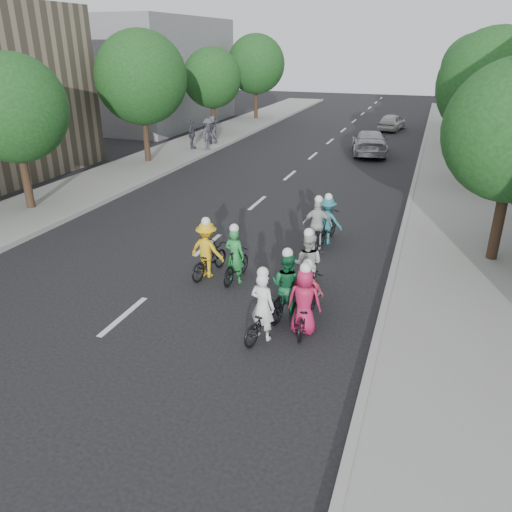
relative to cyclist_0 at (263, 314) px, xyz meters
The scene contains 27 objects.
ground 3.61m from the cyclist_0, behind, with size 120.00×120.00×0.00m, color black.
sidewalk_left 15.08m from the cyclist_0, 140.01° to the left, with size 4.00×80.00×0.15m, color gray.
curb_left 13.65m from the cyclist_0, 134.74° to the left, with size 0.18×80.00×0.18m, color #999993.
sidewalk_right 10.67m from the cyclist_0, 65.33° to the left, with size 4.00×80.00×0.15m, color gray.
curb_right 10.02m from the cyclist_0, 75.53° to the left, with size 0.18×80.00×0.18m, color #999993.
bldg_sw 34.07m from the cyclist_0, 125.22° to the left, with size 10.00×14.00×8.00m, color slate.
tree_l_2 13.49m from the cyclist_0, 154.17° to the left, with size 4.00×4.00×5.97m.
tree_l_3 19.22m from the cyclist_0, 128.66° to the left, with size 4.80×4.80×6.93m.
tree_l_4 26.66m from the cyclist_0, 116.38° to the left, with size 4.00×4.00×5.97m.
tree_l_5 34.96m from the cyclist_0, 109.77° to the left, with size 4.80×4.80×6.93m.
tree_r_1 16.64m from the cyclist_0, 71.05° to the left, with size 4.80×4.80×6.93m.
tree_r_2 25.08m from the cyclist_0, 77.80° to the left, with size 4.00×4.00×5.97m.
tree_r_3 33.93m from the cyclist_0, 81.04° to the left, with size 4.80×4.80×6.93m.
cyclist_0 is the anchor object (origin of this frame).
cyclist_1 1.18m from the cyclist_0, 79.22° to the left, with size 0.91×1.78×1.80m.
cyclist_2 3.62m from the cyclist_0, 134.79° to the left, with size 1.14×1.80×1.79m.
cyclist_3 1.34m from the cyclist_0, 57.00° to the left, with size 0.87×1.88×1.60m.
cyclist_4 0.98m from the cyclist_0, 34.27° to the left, with size 0.82×1.66×1.76m.
cyclist_5 3.00m from the cyclist_0, 123.79° to the left, with size 0.60×1.59×1.73m.
cyclist_6 2.52m from the cyclist_0, 80.83° to the left, with size 0.84×1.92×1.85m.
cyclist_7 6.25m from the cyclist_0, 88.77° to the left, with size 1.08×1.87×1.73m.
cyclist_8 5.68m from the cyclist_0, 90.66° to the left, with size 1.02×1.82×1.79m.
follow_car_lead 21.35m from the cyclist_0, 91.36° to the left, with size 1.97×4.83×1.40m, color #B0B0B5.
follow_car_trail 30.83m from the cyclist_0, 90.17° to the left, with size 1.47×3.65×1.24m, color silver.
spectator_0 21.07m from the cyclist_0, 117.88° to the left, with size 1.21×0.70×1.87m, color #4A4956.
spectator_1 21.55m from the cyclist_0, 120.45° to the left, with size 1.02×0.43×1.74m, color #494A55.
spectator_2 23.11m from the cyclist_0, 116.88° to the left, with size 0.84×0.55×1.73m, color #454550.
Camera 1 is at (6.67, -9.02, 6.24)m, focal length 35.00 mm.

